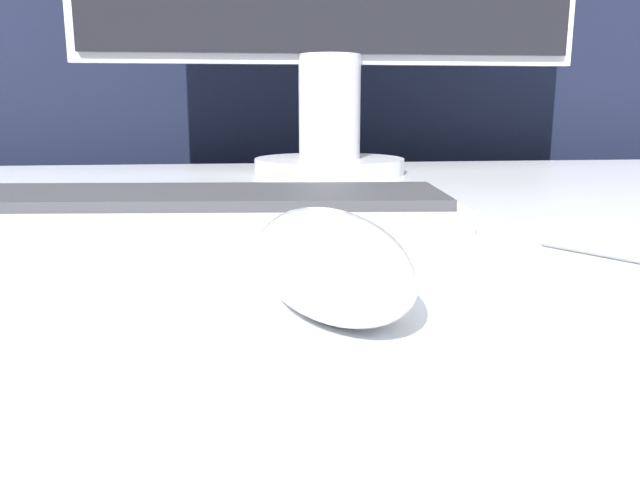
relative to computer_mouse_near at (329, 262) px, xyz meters
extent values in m
cube|color=black|center=(0.02, 0.85, -0.18)|extent=(5.00, 0.03, 1.14)
ellipsoid|color=white|center=(0.00, 0.00, 0.00)|extent=(0.08, 0.13, 0.04)
cube|color=silver|center=(-0.07, 0.22, -0.01)|extent=(0.40, 0.15, 0.02)
cube|color=#38383D|center=(-0.07, 0.22, 0.00)|extent=(0.37, 0.14, 0.01)
cylinder|color=silver|center=(0.07, 0.56, -0.01)|extent=(0.20, 0.20, 0.02)
cylinder|color=silver|center=(0.07, 0.56, 0.06)|extent=(0.08, 0.08, 0.13)
camera|label=1|loc=(-0.03, -0.26, 0.07)|focal=35.00mm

